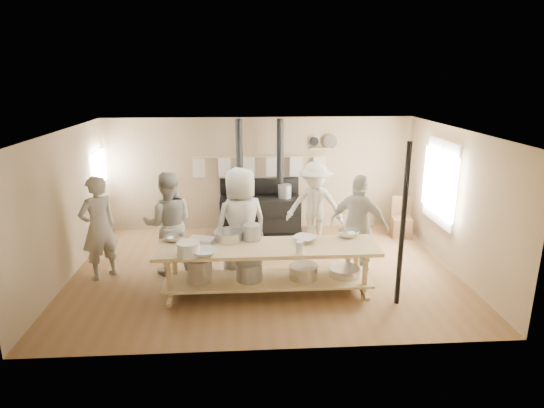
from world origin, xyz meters
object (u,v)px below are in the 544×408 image
object	(u,v)px
stove	(260,211)
roasting_pan	(202,241)
cook_center	(241,224)
cook_by_window	(315,206)
prep_table	(267,265)
cook_right	(359,226)
cook_far_left	(99,228)
cook_left	(169,224)
chair	(401,225)

from	to	relation	value
stove	roasting_pan	size ratio (longest dim) A/B	6.36
cook_center	cook_by_window	bearing A→B (deg)	-163.26
prep_table	cook_by_window	xyz separation A→B (m)	(1.10, 2.02, 0.39)
stove	cook_right	xyz separation A→B (m)	(1.68, -2.32, 0.40)
cook_far_left	stove	bearing A→B (deg)	172.05
cook_by_window	roasting_pan	size ratio (longest dim) A/B	4.48
roasting_pan	cook_by_window	bearing A→B (deg)	40.32
prep_table	cook_right	xyz separation A→B (m)	(1.69, 0.70, 0.40)
cook_right	cook_left	bearing A→B (deg)	28.16
cook_far_left	chair	distance (m)	6.35
chair	roasting_pan	size ratio (longest dim) A/B	2.18
cook_far_left	roasting_pan	bearing A→B (deg)	115.83
cook_right	roasting_pan	distance (m)	2.79
roasting_pan	chair	bearing A→B (deg)	29.55
cook_right	chair	bearing A→B (deg)	-95.44
cook_right	cook_by_window	bearing A→B (deg)	-33.42
prep_table	cook_center	bearing A→B (deg)	121.82
cook_left	roasting_pan	bearing A→B (deg)	124.77
cook_left	cook_by_window	bearing A→B (deg)	-164.76
cook_far_left	chair	world-z (taller)	cook_far_left
cook_by_window	stove	bearing A→B (deg)	152.90
cook_center	cook_left	bearing A→B (deg)	-37.80
cook_far_left	cook_right	distance (m)	4.60
cook_by_window	prep_table	bearing A→B (deg)	-103.31
roasting_pan	stove	bearing A→B (deg)	69.44
stove	prep_table	world-z (taller)	stove
cook_center	roasting_pan	distance (m)	0.81
stove	cook_center	distance (m)	2.44
cook_left	roasting_pan	world-z (taller)	cook_left
roasting_pan	cook_left	bearing A→B (deg)	130.16
cook_left	chair	size ratio (longest dim) A/B	2.13
prep_table	cook_right	size ratio (longest dim) A/B	1.95
stove	cook_by_window	distance (m)	1.53
cook_right	cook_center	bearing A→B (deg)	33.40
cook_far_left	roasting_pan	size ratio (longest dim) A/B	4.57
cook_by_window	roasting_pan	world-z (taller)	cook_by_window
roasting_pan	cook_far_left	bearing A→B (deg)	160.46
cook_center	cook_by_window	size ratio (longest dim) A/B	1.10
stove	cook_far_left	world-z (taller)	stove
cook_left	chair	distance (m)	5.18
prep_table	cook_by_window	bearing A→B (deg)	61.46
cook_far_left	chair	bearing A→B (deg)	151.31
chair	roasting_pan	distance (m)	4.89
prep_table	cook_far_left	distance (m)	3.06
cook_right	roasting_pan	size ratio (longest dim) A/B	4.52
cook_far_left	cook_right	world-z (taller)	cook_far_left
prep_table	cook_center	xyz separation A→B (m)	(-0.41, 0.67, 0.49)
cook_center	chair	distance (m)	4.12
cook_by_window	cook_center	bearing A→B (deg)	-123.00
stove	roasting_pan	bearing A→B (deg)	-110.56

